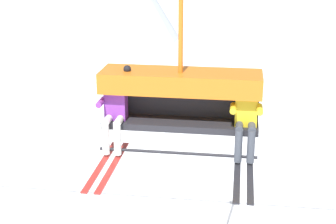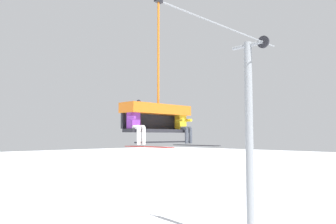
% 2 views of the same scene
% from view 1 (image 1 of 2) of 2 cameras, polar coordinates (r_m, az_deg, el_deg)
% --- Properties ---
extents(chairlift_chair, '(2.37, 0.74, 4.46)m').
position_cam_1_polar(chairlift_chair, '(7.60, 1.44, 2.74)').
color(chairlift_chair, '#232328').
extents(skier_purple, '(0.48, 1.70, 1.34)m').
position_cam_1_polar(skier_purple, '(7.67, -5.96, 0.27)').
color(skier_purple, purple).
extents(skier_yellow, '(0.46, 1.70, 1.23)m').
position_cam_1_polar(skier_yellow, '(7.45, 8.63, -0.58)').
color(skier_yellow, yellow).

